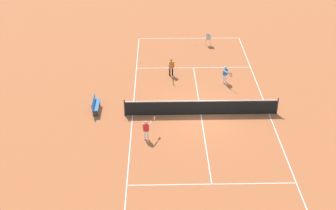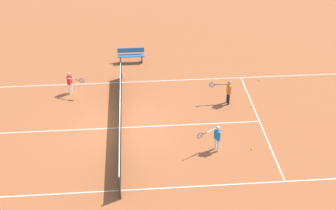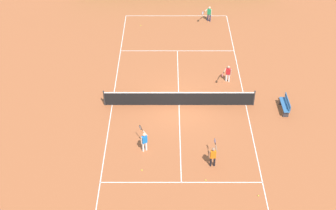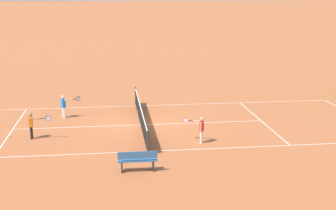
# 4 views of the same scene
# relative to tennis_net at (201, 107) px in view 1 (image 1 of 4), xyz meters

# --- Properties ---
(ground_plane) EXTENTS (600.00, 600.00, 0.00)m
(ground_plane) POSITION_rel_tennis_net_xyz_m (0.00, 0.00, -0.50)
(ground_plane) COLOR #B25B33
(court_line_markings) EXTENTS (8.25, 23.85, 0.01)m
(court_line_markings) POSITION_rel_tennis_net_xyz_m (0.00, 0.00, -0.50)
(court_line_markings) COLOR white
(court_line_markings) RESTS_ON ground
(tennis_net) EXTENTS (9.18, 0.08, 1.06)m
(tennis_net) POSITION_rel_tennis_net_xyz_m (0.00, 0.00, 0.00)
(tennis_net) COLOR #2D2D2D
(tennis_net) RESTS_ON ground
(player_far_baseline) EXTENTS (0.70, 0.91, 1.20)m
(player_far_baseline) POSITION_rel_tennis_net_xyz_m (3.19, 2.50, 0.20)
(player_far_baseline) COLOR white
(player_far_baseline) RESTS_ON ground
(player_far_service) EXTENTS (0.43, 1.05, 1.26)m
(player_far_service) POSITION_rel_tennis_net_xyz_m (1.66, -5.17, 0.24)
(player_far_service) COLOR black
(player_far_service) RESTS_ON ground
(player_near_service) EXTENTS (0.51, 1.05, 1.24)m
(player_near_service) POSITION_rel_tennis_net_xyz_m (-1.95, -4.01, 0.22)
(player_near_service) COLOR white
(player_near_service) RESTS_ON ground
(tennis_ball_mid_court) EXTENTS (0.07, 0.07, 0.07)m
(tennis_ball_mid_court) POSITION_rel_tennis_net_xyz_m (1.24, -6.28, -0.47)
(tennis_ball_mid_court) COLOR #CCE033
(tennis_ball_mid_court) RESTS_ON ground
(tennis_ball_far_corner) EXTENTS (0.07, 0.07, 0.07)m
(tennis_ball_far_corner) POSITION_rel_tennis_net_xyz_m (3.75, -7.30, -0.47)
(tennis_ball_far_corner) COLOR #CCE033
(tennis_ball_far_corner) RESTS_ON ground
(tennis_ball_by_net_right) EXTENTS (0.07, 0.07, 0.07)m
(tennis_ball_by_net_right) POSITION_rel_tennis_net_xyz_m (-2.03, -5.57, -0.47)
(tennis_ball_by_net_right) COLOR #CCE033
(tennis_ball_by_net_right) RESTS_ON ground
(tennis_ball_alley_left) EXTENTS (0.07, 0.07, 0.07)m
(tennis_ball_alley_left) POSITION_rel_tennis_net_xyz_m (-0.48, -10.59, -0.47)
(tennis_ball_alley_left) COLOR #CCE033
(tennis_ball_alley_left) RESTS_ON ground
(ball_hopper) EXTENTS (0.36, 0.36, 0.89)m
(ball_hopper) POSITION_rel_tennis_net_xyz_m (-1.42, -10.39, 0.16)
(ball_hopper) COLOR #B7B7BC
(ball_hopper) RESTS_ON ground
(courtside_bench) EXTENTS (0.36, 1.50, 0.84)m
(courtside_bench) POSITION_rel_tennis_net_xyz_m (6.34, -0.55, -0.05)
(courtside_bench) COLOR #336699
(courtside_bench) RESTS_ON ground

